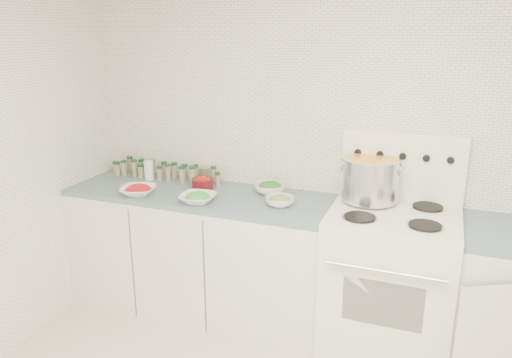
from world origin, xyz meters
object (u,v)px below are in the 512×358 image
stock_pot (370,178)px  bowl_tomato (138,190)px  bowl_snowpea (198,198)px  stove (389,278)px

stock_pot → bowl_tomato: size_ratio=1.30×
stock_pot → bowl_snowpea: size_ratio=1.48×
stock_pot → bowl_tomato: 1.54m
bowl_tomato → bowl_snowpea: same height
bowl_tomato → bowl_snowpea: bearing=0.5°
stove → stock_pot: bearing=141.1°
bowl_snowpea → bowl_tomato: bearing=-179.5°
bowl_tomato → bowl_snowpea: (0.45, 0.00, -0.00)m
bowl_tomato → stove: bearing=6.3°
stove → stock_pot: (-0.18, 0.14, 0.59)m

